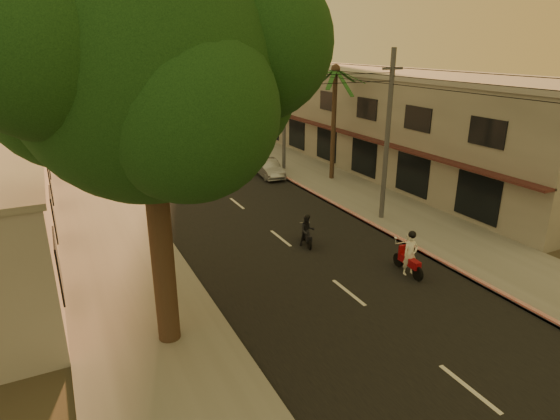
# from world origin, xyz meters

# --- Properties ---
(ground) EXTENTS (160.00, 160.00, 0.00)m
(ground) POSITION_xyz_m (0.00, 0.00, 0.00)
(ground) COLOR #383023
(ground) RESTS_ON ground
(road) EXTENTS (10.00, 140.00, 0.02)m
(road) POSITION_xyz_m (0.00, 20.00, 0.01)
(road) COLOR black
(road) RESTS_ON ground
(sidewalk_right) EXTENTS (5.00, 140.00, 0.12)m
(sidewalk_right) POSITION_xyz_m (7.50, 20.00, 0.06)
(sidewalk_right) COLOR slate
(sidewalk_right) RESTS_ON ground
(sidewalk_left) EXTENTS (5.00, 140.00, 0.12)m
(sidewalk_left) POSITION_xyz_m (-7.50, 20.00, 0.06)
(sidewalk_left) COLOR slate
(sidewalk_left) RESTS_ON ground
(curb_stripe) EXTENTS (0.20, 60.00, 0.20)m
(curb_stripe) POSITION_xyz_m (5.10, 15.00, 0.10)
(curb_stripe) COLOR #AE1912
(curb_stripe) RESTS_ON ground
(shophouse_row) EXTENTS (8.80, 34.20, 7.30)m
(shophouse_row) POSITION_xyz_m (13.95, 18.00, 3.65)
(shophouse_row) COLOR gray
(shophouse_row) RESTS_ON ground
(distant_tower) EXTENTS (12.10, 12.10, 28.00)m
(distant_tower) POSITION_xyz_m (16.00, 56.00, 14.00)
(distant_tower) COLOR #B7B5B2
(distant_tower) RESTS_ON ground
(broadleaf_tree) EXTENTS (9.60, 8.70, 12.10)m
(broadleaf_tree) POSITION_xyz_m (-6.61, 2.14, 8.48)
(broadleaf_tree) COLOR black
(broadleaf_tree) RESTS_ON ground
(palm_tree) EXTENTS (5.00, 5.00, 8.20)m
(palm_tree) POSITION_xyz_m (8.00, 16.00, 7.15)
(palm_tree) COLOR black
(palm_tree) RESTS_ON ground
(utility_poles) EXTENTS (1.20, 48.26, 9.00)m
(utility_poles) POSITION_xyz_m (6.20, 20.00, 6.54)
(utility_poles) COLOR #38383A
(utility_poles) RESTS_ON ground
(filler_right) EXTENTS (8.00, 14.00, 6.00)m
(filler_right) POSITION_xyz_m (14.00, 45.00, 3.00)
(filler_right) COLOR gray
(filler_right) RESTS_ON ground
(filler_left_far) EXTENTS (8.00, 14.00, 7.00)m
(filler_left_far) POSITION_xyz_m (-14.00, 52.00, 3.50)
(filler_left_far) COLOR gray
(filler_left_far) RESTS_ON ground
(scooter_red) EXTENTS (0.81, 1.99, 1.96)m
(scooter_red) POSITION_xyz_m (3.15, 2.23, 0.86)
(scooter_red) COLOR black
(scooter_red) RESTS_ON ground
(scooter_mid_a) EXTENTS (1.03, 1.60, 1.60)m
(scooter_mid_a) POSITION_xyz_m (0.77, 6.70, 0.73)
(scooter_mid_a) COLOR black
(scooter_mid_a) RESTS_ON ground
(scooter_mid_b) EXTENTS (1.10, 1.90, 1.87)m
(scooter_mid_b) POSITION_xyz_m (1.99, 19.44, 0.84)
(scooter_mid_b) COLOR black
(scooter_mid_b) RESTS_ON ground
(scooter_far_a) EXTENTS (1.00, 1.62, 1.62)m
(scooter_far_a) POSITION_xyz_m (-0.77, 27.09, 0.74)
(scooter_far_a) COLOR black
(scooter_far_a) RESTS_ON ground
(parked_car) EXTENTS (2.00, 4.09, 1.27)m
(parked_car) POSITION_xyz_m (4.29, 18.72, 0.64)
(parked_car) COLOR gray
(parked_car) RESTS_ON ground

